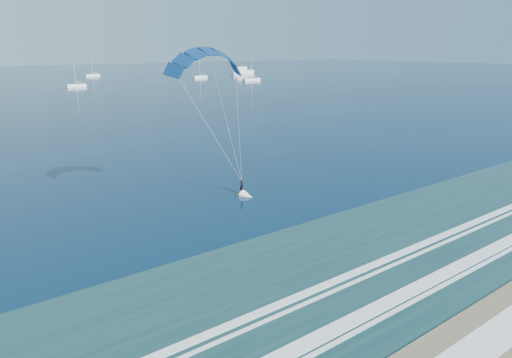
{
  "coord_description": "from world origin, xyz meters",
  "views": [
    {
      "loc": [
        -25.64,
        -10.26,
        15.88
      ],
      "look_at": [
        0.66,
        24.9,
        3.17
      ],
      "focal_mm": 32.0,
      "sensor_mm": 36.0,
      "label": 1
    }
  ],
  "objects": [
    {
      "name": "ground",
      "position": [
        0.0,
        0.0,
        0.0
      ],
      "size": [
        900.0,
        900.0,
        0.0
      ],
      "primitive_type": "plane",
      "color": "#07283F",
      "rests_on": "ground"
    },
    {
      "name": "sailboat_6",
      "position": [
        109.95,
        174.65,
        0.69
      ],
      "size": [
        9.41,
        2.4,
        12.66
      ],
      "color": "white",
      "rests_on": "ground"
    },
    {
      "name": "sailboat_3",
      "position": [
        29.7,
        188.33,
        0.68
      ],
      "size": [
        7.64,
        2.4,
        10.75
      ],
      "color": "white",
      "rests_on": "ground"
    },
    {
      "name": "sailboat_5",
      "position": [
        100.1,
        208.05,
        0.68
      ],
      "size": [
        7.79,
        2.4,
        10.76
      ],
      "color": "white",
      "rests_on": "ground"
    },
    {
      "name": "kitesurfer_rig",
      "position": [
        -1.91,
        26.04,
        8.7
      ],
      "size": [
        13.79,
        9.23,
        16.98
      ],
      "color": "#9BC817",
      "rests_on": "ground"
    },
    {
      "name": "sailboat_4",
      "position": [
        58.62,
        257.79,
        0.67
      ],
      "size": [
        7.67,
        2.4,
        10.58
      ],
      "color": "white",
      "rests_on": "ground"
    },
    {
      "name": "motor_yacht",
      "position": [
        141.66,
        228.17,
        1.67
      ],
      "size": [
        15.38,
        4.1,
        6.31
      ],
      "color": "white",
      "rests_on": "ground"
    }
  ]
}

